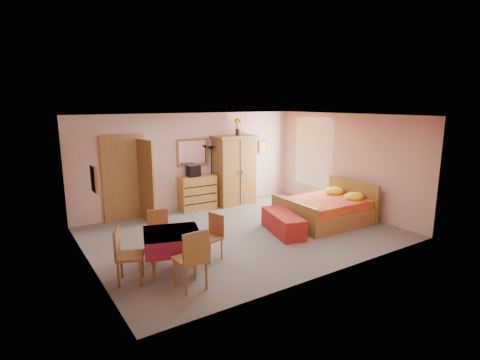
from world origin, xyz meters
TOP-DOWN VIEW (x-y plane):
  - floor at (0.00, 0.00)m, footprint 6.50×6.50m
  - ceiling at (0.00, 0.00)m, footprint 6.50×6.50m
  - wall_back at (0.00, 2.50)m, footprint 6.50×0.10m
  - wall_front at (0.00, -2.50)m, footprint 6.50×0.10m
  - wall_left at (-3.25, 0.00)m, footprint 0.10×5.00m
  - wall_right at (3.25, 0.00)m, footprint 0.10×5.00m
  - doorway at (-1.90, 2.47)m, footprint 1.06×0.12m
  - window at (3.21, 1.20)m, footprint 0.08×1.40m
  - picture_left at (-3.22, -0.60)m, footprint 0.04×0.32m
  - picture_back at (2.35, 2.47)m, footprint 0.30×0.04m
  - chest_of_drawers at (-0.01, 2.27)m, footprint 1.00×0.53m
  - wall_mirror at (-0.01, 2.48)m, footprint 0.94×0.09m
  - stereo at (-0.11, 2.25)m, footprint 0.35×0.27m
  - floor_lamp at (0.44, 2.26)m, footprint 0.25×0.25m
  - wardrobe at (1.16, 2.20)m, footprint 1.29×0.71m
  - sunflower_vase at (1.30, 2.25)m, footprint 0.20×0.20m
  - bed at (2.07, -0.43)m, footprint 2.08×1.66m
  - bench at (0.73, -0.49)m, footprint 0.85×1.45m
  - dining_table at (-2.08, -0.89)m, footprint 1.18×1.18m
  - chair_south at (-2.11, -1.65)m, footprint 0.47×0.47m
  - chair_north at (-2.03, -0.16)m, footprint 0.48×0.48m
  - chair_west at (-2.83, -0.95)m, footprint 0.55×0.55m
  - chair_east at (-1.33, -0.85)m, footprint 0.47×0.47m

SIDE VIEW (x-z plane):
  - floor at x=0.00m, z-range 0.00..0.00m
  - bench at x=0.73m, z-range 0.00..0.46m
  - dining_table at x=-2.08m, z-range 0.00..0.69m
  - chair_east at x=-1.33m, z-range 0.00..0.85m
  - chair_north at x=-2.03m, z-range 0.00..0.86m
  - chair_west at x=-2.83m, z-range 0.00..0.92m
  - chest_of_drawers at x=-0.01m, z-range 0.00..0.93m
  - bed at x=2.07m, z-range 0.00..0.94m
  - chair_south at x=-2.11m, z-range 0.00..0.99m
  - floor_lamp at x=0.44m, z-range 0.00..1.71m
  - wardrobe at x=1.16m, z-range 0.00..1.97m
  - doorway at x=-1.90m, z-range -0.05..2.10m
  - stereo at x=-0.11m, z-range 0.93..1.24m
  - wall_back at x=0.00m, z-range 0.00..2.60m
  - wall_front at x=0.00m, z-range 0.00..2.60m
  - wall_left at x=-3.25m, z-range 0.00..2.60m
  - wall_right at x=3.25m, z-range 0.00..2.60m
  - window at x=3.21m, z-range 0.48..2.42m
  - picture_back at x=2.35m, z-range 1.35..1.75m
  - wall_mirror at x=-0.01m, z-range 1.18..1.92m
  - picture_left at x=-3.22m, z-range 1.49..1.91m
  - sunflower_vase at x=1.30m, z-range 1.97..2.45m
  - ceiling at x=0.00m, z-range 2.60..2.60m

